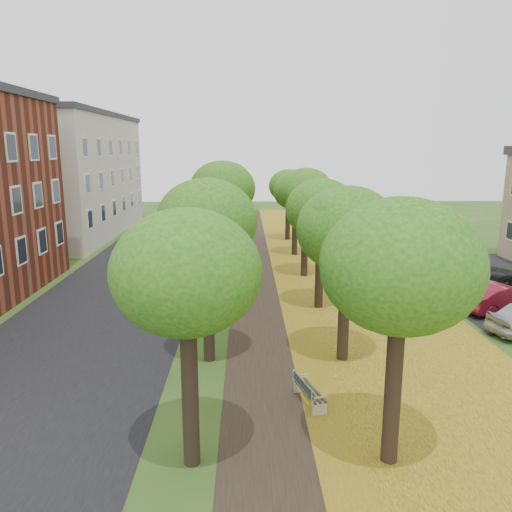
{
  "coord_description": "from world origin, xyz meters",
  "views": [
    {
      "loc": [
        -0.87,
        -10.79,
        7.49
      ],
      "look_at": [
        -0.4,
        12.09,
        2.5
      ],
      "focal_mm": 35.0,
      "sensor_mm": 36.0,
      "label": 1
    }
  ],
  "objects_px": {
    "car_white": "(448,265)",
    "bench": "(308,391)",
    "car_red": "(502,298)",
    "car_grey": "(477,271)"
  },
  "relations": [
    {
      "from": "car_red",
      "to": "car_grey",
      "type": "relative_size",
      "value": 0.92
    },
    {
      "from": "bench",
      "to": "car_white",
      "type": "distance_m",
      "value": 17.74
    },
    {
      "from": "car_grey",
      "to": "bench",
      "type": "bearing_deg",
      "value": 154.54
    },
    {
      "from": "car_red",
      "to": "car_grey",
      "type": "distance_m",
      "value": 5.34
    },
    {
      "from": "bench",
      "to": "car_grey",
      "type": "distance_m",
      "value": 17.6
    },
    {
      "from": "car_white",
      "to": "bench",
      "type": "bearing_deg",
      "value": 164.21
    },
    {
      "from": "bench",
      "to": "car_red",
      "type": "height_order",
      "value": "car_red"
    },
    {
      "from": "bench",
      "to": "car_red",
      "type": "relative_size",
      "value": 0.41
    },
    {
      "from": "car_grey",
      "to": "car_white",
      "type": "xyz_separation_m",
      "value": [
        -1.22,
        1.09,
        0.09
      ]
    },
    {
      "from": "bench",
      "to": "car_white",
      "type": "xyz_separation_m",
      "value": [
        10.04,
        14.62,
        0.34
      ]
    }
  ]
}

